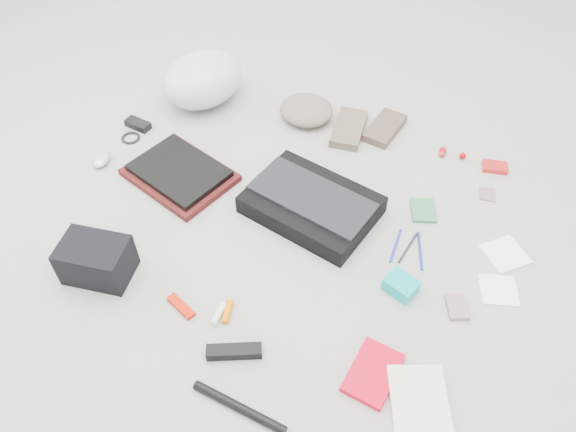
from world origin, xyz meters
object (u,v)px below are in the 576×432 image
(camera_bag, at_px, (96,260))
(book_red, at_px, (373,373))
(laptop, at_px, (179,170))
(bike_helmet, at_px, (203,79))
(accordion_wallet, at_px, (401,285))
(messenger_bag, at_px, (311,205))

(camera_bag, bearing_deg, book_red, -9.40)
(laptop, relative_size, bike_helmet, 0.93)
(camera_bag, distance_m, book_red, 0.89)
(camera_bag, xyz_separation_m, book_red, (0.89, -0.03, -0.06))
(bike_helmet, height_order, accordion_wallet, bike_helmet)
(laptop, height_order, bike_helmet, bike_helmet)
(messenger_bag, distance_m, camera_bag, 0.72)
(bike_helmet, distance_m, book_red, 1.38)
(messenger_bag, height_order, bike_helmet, bike_helmet)
(laptop, bearing_deg, accordion_wallet, 6.66)
(accordion_wallet, bearing_deg, book_red, -69.62)
(laptop, distance_m, bike_helmet, 0.48)
(book_red, bearing_deg, camera_bag, -173.02)
(messenger_bag, relative_size, bike_helmet, 1.22)
(laptop, height_order, camera_bag, camera_bag)
(bike_helmet, bearing_deg, accordion_wallet, -10.77)
(messenger_bag, xyz_separation_m, laptop, (-0.50, -0.01, 0.00))
(book_red, xyz_separation_m, accordion_wallet, (0.01, 0.30, 0.01))
(bike_helmet, relative_size, camera_bag, 1.71)
(messenger_bag, distance_m, book_red, 0.62)
(camera_bag, xyz_separation_m, accordion_wallet, (0.89, 0.27, -0.04))
(camera_bag, bearing_deg, accordion_wallet, 9.42)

